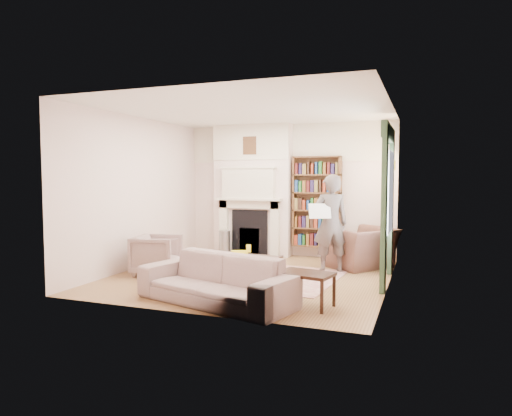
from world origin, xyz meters
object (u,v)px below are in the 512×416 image
at_px(bookcase, 317,202).
at_px(armchair_reading, 360,248).
at_px(paraffin_heater, 225,243).
at_px(armchair_left, 157,255).
at_px(sofa, 216,279).
at_px(rocking_horse, 240,256).
at_px(man_reading, 331,223).
at_px(coffee_table, 305,289).

distance_m(bookcase, armchair_reading, 1.46).
bearing_deg(paraffin_heater, armchair_left, -99.67).
distance_m(sofa, rocking_horse, 2.38).
bearing_deg(man_reading, sofa, 41.02).
bearing_deg(armchair_reading, rocking_horse, -31.03).
height_order(armchair_left, sofa, armchair_left).
bearing_deg(armchair_left, sofa, -139.11).
distance_m(bookcase, man_reading, 1.44).
bearing_deg(rocking_horse, man_reading, -14.62).
relative_size(sofa, coffee_table, 3.14).
distance_m(bookcase, rocking_horse, 2.12).
height_order(sofa, man_reading, man_reading).
height_order(coffee_table, paraffin_heater, paraffin_heater).
height_order(armchair_reading, rocking_horse, armchair_reading).
distance_m(coffee_table, paraffin_heater, 3.99).
xyz_separation_m(sofa, man_reading, (1.04, 2.53, 0.55)).
xyz_separation_m(bookcase, armchair_left, (-2.23, -2.54, -0.83)).
bearing_deg(coffee_table, armchair_left, 172.77).
xyz_separation_m(armchair_left, rocking_horse, (1.13, 1.02, -0.13)).
xyz_separation_m(armchair_reading, rocking_horse, (-2.10, -0.83, -0.16)).
height_order(sofa, paraffin_heater, sofa).
height_order(armchair_left, coffee_table, armchair_left).
relative_size(armchair_left, rocking_horse, 1.54).
distance_m(man_reading, coffee_table, 2.34).
bearing_deg(coffee_table, rocking_horse, 143.08).
bearing_deg(rocking_horse, paraffin_heater, 104.16).
bearing_deg(armchair_reading, sofa, 11.91).
bearing_deg(bookcase, paraffin_heater, -165.71).
relative_size(bookcase, rocking_horse, 3.78).
height_order(bookcase, sofa, bookcase).
bearing_deg(sofa, bookcase, 98.29).
xyz_separation_m(armchair_left, man_reading, (2.78, 1.24, 0.52)).
height_order(man_reading, rocking_horse, man_reading).
bearing_deg(paraffin_heater, rocking_horse, -53.35).
bearing_deg(sofa, coffee_table, 29.04).
relative_size(sofa, man_reading, 1.27).
height_order(armchair_reading, coffee_table, armchair_reading).
height_order(armchair_left, man_reading, man_reading).
relative_size(armchair_reading, sofa, 0.52).
xyz_separation_m(armchair_left, paraffin_heater, (0.35, 2.06, -0.07)).
relative_size(bookcase, coffee_table, 2.64).
xyz_separation_m(man_reading, paraffin_heater, (-2.43, 0.82, -0.59)).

